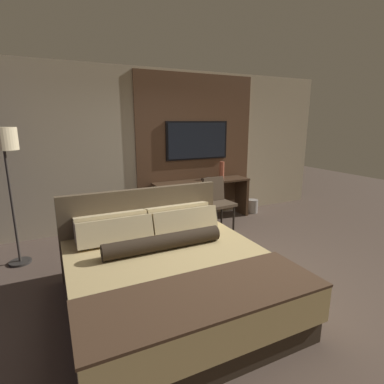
% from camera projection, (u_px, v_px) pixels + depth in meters
% --- Properties ---
extents(ground_plane, '(16.00, 16.00, 0.00)m').
position_uv_depth(ground_plane, '(238.00, 283.00, 3.60)').
color(ground_plane, '#4C3D33').
extents(wall_back_tv_panel, '(7.20, 0.09, 2.80)m').
position_uv_depth(wall_back_tv_panel, '(166.00, 148.00, 5.59)').
color(wall_back_tv_panel, '#BCAD8E').
rests_on(wall_back_tv_panel, ground_plane).
extents(bed, '(2.04, 2.13, 1.06)m').
position_uv_depth(bed, '(170.00, 275.00, 3.12)').
color(bed, '#33281E').
rests_on(bed, ground_plane).
extents(desk, '(1.91, 0.46, 0.78)m').
position_uv_depth(desk, '(201.00, 193.00, 5.82)').
color(desk, '#422D1E').
rests_on(desk, ground_plane).
extents(tv, '(1.29, 0.04, 0.73)m').
position_uv_depth(tv, '(197.00, 140.00, 5.75)').
color(tv, black).
extents(desk_chair, '(0.51, 0.51, 0.92)m').
position_uv_depth(desk_chair, '(217.00, 198.00, 5.32)').
color(desk_chair, '#4C3D2D').
rests_on(desk_chair, ground_plane).
extents(floor_lamp, '(0.34, 0.34, 1.82)m').
position_uv_depth(floor_lamp, '(4.00, 151.00, 3.74)').
color(floor_lamp, '#282623').
rests_on(floor_lamp, ground_plane).
extents(vase_tall, '(0.09, 0.09, 0.34)m').
position_uv_depth(vase_tall, '(222.00, 170.00, 5.89)').
color(vase_tall, '#B2563D').
rests_on(vase_tall, desk).
extents(book, '(0.26, 0.21, 0.03)m').
position_uv_depth(book, '(208.00, 179.00, 5.81)').
color(book, '#332D28').
rests_on(book, desk).
extents(waste_bin, '(0.22, 0.22, 0.28)m').
position_uv_depth(waste_bin, '(252.00, 206.00, 6.32)').
color(waste_bin, gray).
rests_on(waste_bin, ground_plane).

